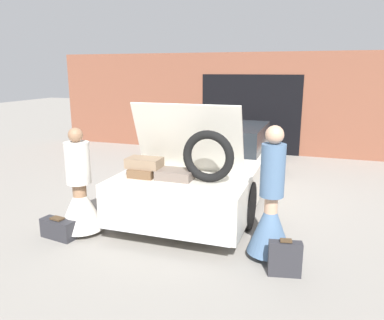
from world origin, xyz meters
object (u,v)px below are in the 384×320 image
person_right (271,212)px  suitcase_beside_left_person (58,229)px  person_left (80,197)px  suitcase_beside_right_person (285,258)px  car (216,162)px

person_right → suitcase_beside_left_person: size_ratio=3.13×
person_left → suitcase_beside_right_person: 2.96m
person_left → person_right: bearing=79.6°
person_left → person_right: 2.70m
person_left → suitcase_beside_left_person: bearing=-48.0°
person_left → suitcase_beside_left_person: 0.53m
person_left → suitcase_beside_left_person: (-0.20, -0.28, -0.40)m
person_right → car: bearing=40.7°
person_left → suitcase_beside_left_person: size_ratio=2.87×
person_right → suitcase_beside_left_person: person_right is taller
car → person_right: (1.35, -2.42, 0.02)m
car → person_left: bearing=-118.1°
car → suitcase_beside_right_person: (1.58, -2.80, -0.38)m
car → suitcase_beside_right_person: bearing=-60.6°
suitcase_beside_left_person → suitcase_beside_right_person: 3.13m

